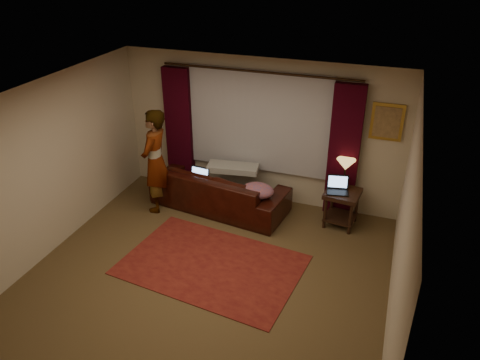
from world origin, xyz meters
name	(u,v)px	position (x,y,z in m)	size (l,w,h in m)	color
floor	(206,278)	(0.00, 0.00, -0.01)	(5.00, 5.00, 0.01)	brown
ceiling	(198,103)	(0.00, 0.00, 2.60)	(5.00, 5.00, 0.02)	silver
wall_back	(259,131)	(0.00, 2.50, 1.30)	(5.00, 0.02, 2.60)	#C0B296
wall_front	(86,336)	(0.00, -2.50, 1.30)	(5.00, 0.02, 2.60)	#C0B296
wall_left	(45,170)	(-2.50, 0.00, 1.30)	(0.02, 5.00, 2.60)	#C0B296
wall_right	(403,235)	(2.50, 0.00, 1.30)	(0.02, 5.00, 2.60)	#C0B296
sheer_curtain	(258,122)	(0.00, 2.44, 1.50)	(2.50, 0.05, 1.80)	#A5A4AC
drape_left	(179,130)	(-1.50, 2.39, 1.18)	(0.50, 0.14, 2.30)	black
drape_right	(344,152)	(1.50, 2.39, 1.18)	(0.50, 0.14, 2.30)	black
curtain_rod	(258,72)	(0.00, 2.39, 2.38)	(0.04, 0.04, 3.40)	black
picture_frame	(387,122)	(2.10, 2.47, 1.75)	(0.50, 0.04, 0.60)	gold
sofa	(219,183)	(-0.53, 1.89, 0.49)	(2.41, 1.04, 0.97)	black
throw_blanket	(233,154)	(-0.35, 2.10, 0.98)	(0.89, 0.35, 0.10)	gray
clothing_pile	(258,191)	(0.25, 1.65, 0.60)	(0.54, 0.42, 0.23)	#824C5F
laptop_sofa	(196,177)	(-0.90, 1.74, 0.62)	(0.36, 0.39, 0.26)	black
area_rug	(212,265)	(-0.03, 0.29, 0.01)	(2.57, 1.72, 0.01)	maroon
end_table	(341,208)	(1.59, 2.03, 0.32)	(0.55, 0.55, 0.63)	black
tiffany_lamp	(345,173)	(1.57, 2.22, 0.88)	(0.31, 0.31, 0.50)	olive
laptop_table	(338,186)	(1.51, 1.98, 0.76)	(0.35, 0.38, 0.25)	black
person	(155,161)	(-1.54, 1.51, 0.92)	(0.54, 0.54, 1.84)	gray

